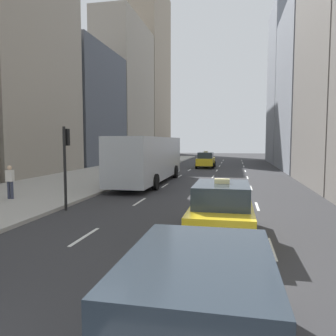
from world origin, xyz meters
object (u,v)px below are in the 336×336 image
object	(u,v)px
sedan_black_near	(200,321)
traffic_light_pole	(66,154)
taxi_lead	(222,210)
taxi_second	(206,160)
city_bus	(149,158)
pedestrian_far_walking	(10,180)

from	to	relation	value
sedan_black_near	traffic_light_pole	xyz separation A→B (m)	(-6.75, 9.19, 1.52)
taxi_lead	taxi_second	xyz separation A→B (m)	(-2.80, 26.49, 0.00)
sedan_black_near	city_bus	xyz separation A→B (m)	(-5.61, 18.75, 0.89)
taxi_second	city_bus	bearing A→B (deg)	-101.33
pedestrian_far_walking	traffic_light_pole	xyz separation A→B (m)	(3.69, -1.21, 1.34)
pedestrian_far_walking	traffic_light_pole	distance (m)	4.11
taxi_second	traffic_light_pole	distance (m)	23.98
pedestrian_far_walking	traffic_light_pole	size ratio (longest dim) A/B	0.46
taxi_second	city_bus	size ratio (longest dim) A/B	0.38
taxi_lead	traffic_light_pole	distance (m)	7.50
taxi_lead	sedan_black_near	bearing A→B (deg)	-90.00
sedan_black_near	traffic_light_pole	world-z (taller)	traffic_light_pole
taxi_lead	sedan_black_near	distance (m)	6.29
city_bus	pedestrian_far_walking	bearing A→B (deg)	-120.01
taxi_second	pedestrian_far_walking	xyz separation A→B (m)	(-7.64, -22.39, 0.19)
city_bus	pedestrian_far_walking	distance (m)	9.67
taxi_second	city_bus	distance (m)	14.34
taxi_second	city_bus	xyz separation A→B (m)	(-2.81, -14.03, 0.91)
taxi_second	sedan_black_near	xyz separation A→B (m)	(2.80, -32.79, 0.01)
taxi_second	pedestrian_far_walking	distance (m)	23.66
taxi_lead	traffic_light_pole	bearing A→B (deg)	156.80
sedan_black_near	traffic_light_pole	bearing A→B (deg)	126.30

